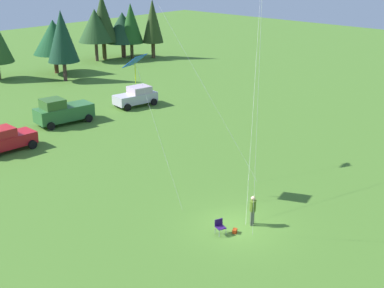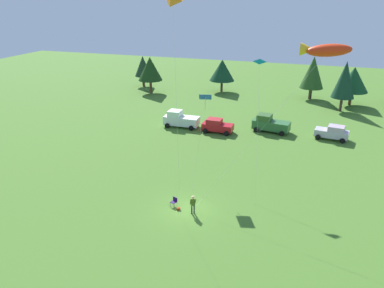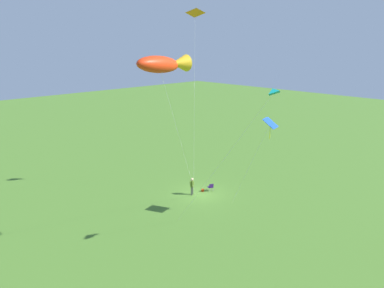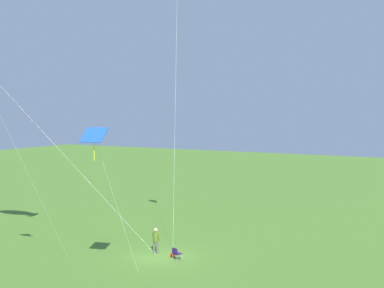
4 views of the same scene
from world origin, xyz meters
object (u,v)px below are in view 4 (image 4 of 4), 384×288
folding_chair (176,253)px  kite_diamond_blue (95,138)px  person_kite_flyer (156,239)px  backpack_on_grass (172,255)px

folding_chair → kite_diamond_blue: size_ratio=0.09×
person_kite_flyer → backpack_on_grass: person_kite_flyer is taller
backpack_on_grass → kite_diamond_blue: size_ratio=0.04×
person_kite_flyer → folding_chair: 2.18m
person_kite_flyer → kite_diamond_blue: size_ratio=0.20×
backpack_on_grass → kite_diamond_blue: kite_diamond_blue is taller
backpack_on_grass → kite_diamond_blue: (0.06, 7.70, 8.09)m
person_kite_flyer → backpack_on_grass: bearing=-108.7°
backpack_on_grass → kite_diamond_blue: bearing=89.5°
kite_diamond_blue → person_kite_flyer: bearing=-80.4°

